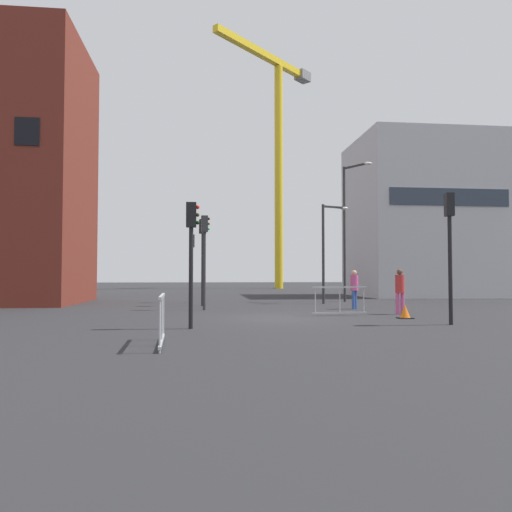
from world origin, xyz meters
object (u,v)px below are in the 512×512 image
at_px(traffic_light_corner, 203,248).
at_px(pedestrian_waiting, 400,288).
at_px(construction_crane, 277,139).
at_px(streetlamp_tall, 348,221).
at_px(traffic_light_verge, 205,247).
at_px(streetlamp_short, 327,243).
at_px(traffic_light_island, 191,243).
at_px(traffic_light_near, 192,257).
at_px(traffic_cone_striped, 405,312).
at_px(traffic_light_crosswalk, 450,236).
at_px(pedestrian_walking, 354,287).

distance_m(traffic_light_corner, pedestrian_waiting, 9.67).
height_order(construction_crane, streetlamp_tall, construction_crane).
bearing_deg(traffic_light_verge, streetlamp_short, 31.53).
bearing_deg(traffic_light_island, traffic_light_near, 91.16).
relative_size(streetlamp_short, traffic_cone_striped, 10.78).
height_order(construction_crane, pedestrian_waiting, construction_crane).
distance_m(construction_crane, streetlamp_tall, 28.61).
relative_size(construction_crane, streetlamp_short, 4.91).
height_order(traffic_light_crosswalk, traffic_light_corner, traffic_light_corner).
xyz_separation_m(streetlamp_tall, streetlamp_short, (-1.57, -1.50, -1.32)).
relative_size(traffic_light_island, traffic_light_near, 0.96).
distance_m(construction_crane, pedestrian_walking, 35.25).
bearing_deg(traffic_light_near, traffic_light_crosswalk, -57.76).
distance_m(traffic_light_crosswalk, traffic_cone_striped, 3.34).
relative_size(streetlamp_short, traffic_light_crosswalk, 1.30).
relative_size(traffic_light_island, traffic_light_verge, 0.88).
height_order(traffic_light_crosswalk, pedestrian_waiting, traffic_light_crosswalk).
bearing_deg(streetlamp_short, pedestrian_walking, -88.16).
bearing_deg(traffic_light_verge, traffic_light_crosswalk, -43.70).
relative_size(traffic_light_island, pedestrian_waiting, 2.06).
bearing_deg(traffic_light_island, streetlamp_tall, 56.56).
xyz_separation_m(traffic_light_crosswalk, pedestrian_waiting, (0.04, 3.90, -1.68)).
bearing_deg(traffic_light_crosswalk, streetlamp_tall, 87.16).
bearing_deg(traffic_light_island, traffic_light_corner, 88.16).
bearing_deg(traffic_light_corner, streetlamp_short, 10.78).
bearing_deg(streetlamp_tall, traffic_light_corner, -161.26).
xyz_separation_m(streetlamp_short, traffic_light_island, (-6.83, -11.21, -0.76)).
distance_m(streetlamp_tall, pedestrian_waiting, 9.29).
bearing_deg(traffic_light_verge, construction_crane, 75.65).
height_order(construction_crane, traffic_light_corner, construction_crane).
relative_size(streetlamp_tall, streetlamp_short, 1.47).
xyz_separation_m(streetlamp_tall, traffic_light_island, (-8.40, -12.72, -2.09)).
xyz_separation_m(streetlamp_short, traffic_light_crosswalk, (0.95, -10.98, -0.49)).
relative_size(construction_crane, streetlamp_tall, 3.35).
xyz_separation_m(construction_crane, traffic_light_corner, (-8.13, -28.75, -13.61)).
xyz_separation_m(construction_crane, pedestrian_walking, (-1.49, -31.66, -15.42)).
xyz_separation_m(traffic_light_corner, traffic_cone_striped, (6.96, -7.55, -2.59)).
bearing_deg(traffic_light_island, pedestrian_waiting, 27.86).
xyz_separation_m(traffic_light_island, traffic_light_corner, (0.32, 9.98, 0.40)).
distance_m(pedestrian_waiting, traffic_cone_striped, 1.95).
bearing_deg(traffic_light_crosswalk, pedestrian_walking, 96.82).
bearing_deg(pedestrian_waiting, streetlamp_tall, 86.11).
height_order(streetlamp_tall, pedestrian_walking, streetlamp_tall).
distance_m(traffic_light_crosswalk, pedestrian_waiting, 4.24).
distance_m(traffic_light_crosswalk, traffic_light_corner, 12.27).
relative_size(streetlamp_tall, traffic_light_island, 2.15).
height_order(traffic_light_verge, traffic_light_near, traffic_light_verge).
bearing_deg(pedestrian_waiting, pedestrian_walking, 106.19).
height_order(traffic_light_crosswalk, traffic_light_near, traffic_light_crosswalk).
relative_size(streetlamp_tall, pedestrian_waiting, 4.41).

